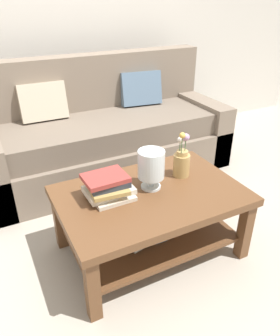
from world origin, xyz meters
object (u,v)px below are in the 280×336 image
book_stack_main (108,187)px  couch (105,135)px  coffee_table (150,210)px  flower_pitcher (182,161)px  glass_hurricane_vase (151,166)px

book_stack_main → couch: bearing=69.6°
coffee_table → couch: bearing=81.6°
couch → coffee_table: size_ratio=1.97×
book_stack_main → flower_pitcher: bearing=2.5°
flower_pitcher → glass_hurricane_vase: bearing=-170.4°
coffee_table → flower_pitcher: size_ratio=3.52×
couch → book_stack_main: (-0.43, -1.16, 0.18)m
book_stack_main → glass_hurricane_vase: bearing=-4.2°
coffee_table → glass_hurricane_vase: bearing=60.6°
coffee_table → glass_hurricane_vase: glass_hurricane_vase is taller
book_stack_main → flower_pitcher: 0.54m
coffee_table → book_stack_main: size_ratio=3.91×
glass_hurricane_vase → book_stack_main: bearing=175.8°
glass_hurricane_vase → flower_pitcher: 0.27m
coffee_table → book_stack_main: 0.33m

